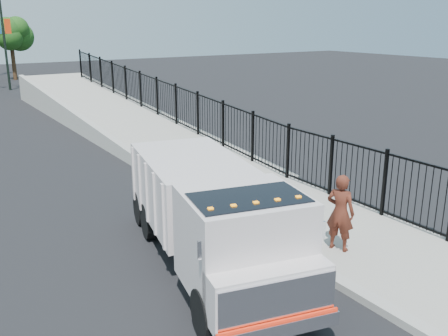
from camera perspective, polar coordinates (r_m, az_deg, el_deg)
ground at (r=11.96m, az=6.29°, el=-9.30°), size 120.00×120.00×0.00m
sidewalk at (r=11.98m, az=19.79°, el=-9.89°), size 3.55×12.00×0.12m
curb at (r=10.63m, az=13.23°, el=-12.67°), size 0.30×12.00×0.16m
ramp at (r=26.43m, az=-12.19°, el=4.78°), size 3.95×24.06×3.19m
iron_fence at (r=23.23m, az=-5.47°, el=5.76°), size 0.10×28.00×1.80m
truck at (r=10.59m, az=-1.39°, el=-5.06°), size 3.49×7.02×2.30m
worker at (r=11.61m, az=13.15°, el=-4.98°), size 0.65×0.77×1.80m
debris at (r=14.82m, az=9.29°, el=-3.56°), size 0.33×0.33×0.08m
tree_1 at (r=50.09m, az=-23.22°, el=13.74°), size 2.41×2.41×5.20m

